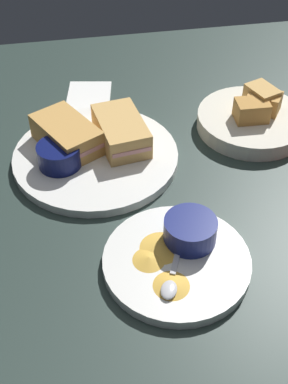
# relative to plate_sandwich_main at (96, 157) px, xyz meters

# --- Properties ---
(ground_plane) EXTENTS (1.10, 1.10, 0.03)m
(ground_plane) POSITION_rel_plate_sandwich_main_xyz_m (0.07, 0.07, -0.02)
(ground_plane) COLOR #283833
(plate_sandwich_main) EXTENTS (0.29, 0.29, 0.02)m
(plate_sandwich_main) POSITION_rel_plate_sandwich_main_xyz_m (0.00, 0.00, 0.00)
(plate_sandwich_main) COLOR white
(plate_sandwich_main) RESTS_ON ground_plane
(sandwich_half_near) EXTENTS (0.14, 0.09, 0.05)m
(sandwich_half_near) POSITION_rel_plate_sandwich_main_xyz_m (-0.02, 0.05, 0.03)
(sandwich_half_near) COLOR tan
(sandwich_half_near) RESTS_ON plate_sandwich_main
(sandwich_half_far) EXTENTS (0.15, 0.13, 0.05)m
(sandwich_half_far) POSITION_rel_plate_sandwich_main_xyz_m (-0.03, -0.05, 0.03)
(sandwich_half_far) COLOR tan
(sandwich_half_far) RESTS_ON plate_sandwich_main
(ramekin_dark_sauce) EXTENTS (0.08, 0.08, 0.04)m
(ramekin_dark_sauce) POSITION_rel_plate_sandwich_main_xyz_m (0.02, -0.06, 0.03)
(ramekin_dark_sauce) COLOR #0C144C
(ramekin_dark_sauce) RESTS_ON plate_sandwich_main
(spoon_by_dark_ramekin) EXTENTS (0.05, 0.10, 0.01)m
(spoon_by_dark_ramekin) POSITION_rel_plate_sandwich_main_xyz_m (-0.00, -0.01, 0.01)
(spoon_by_dark_ramekin) COLOR silver
(spoon_by_dark_ramekin) RESTS_ON plate_sandwich_main
(plate_chips_companion) EXTENTS (0.21, 0.21, 0.02)m
(plate_chips_companion) POSITION_rel_plate_sandwich_main_xyz_m (0.26, 0.09, 0.00)
(plate_chips_companion) COLOR white
(plate_chips_companion) RESTS_ON ground_plane
(ramekin_light_gravy) EXTENTS (0.08, 0.08, 0.04)m
(ramekin_light_gravy) POSITION_rel_plate_sandwich_main_xyz_m (0.23, 0.11, 0.03)
(ramekin_light_gravy) COLOR navy
(ramekin_light_gravy) RESTS_ON plate_chips_companion
(spoon_by_gravy_ramekin) EXTENTS (0.10, 0.05, 0.01)m
(spoon_by_gravy_ramekin) POSITION_rel_plate_sandwich_main_xyz_m (0.30, 0.07, 0.01)
(spoon_by_gravy_ramekin) COLOR silver
(spoon_by_gravy_ramekin) RESTS_ON plate_chips_companion
(plantain_chip_scatter) EXTENTS (0.14, 0.10, 0.01)m
(plantain_chip_scatter) POSITION_rel_plate_sandwich_main_xyz_m (0.26, 0.07, 0.01)
(plantain_chip_scatter) COLOR gold
(plantain_chip_scatter) RESTS_ON plate_chips_companion
(bread_basket_rear) EXTENTS (0.21, 0.21, 0.07)m
(bread_basket_rear) POSITION_rel_plate_sandwich_main_xyz_m (-0.05, 0.31, 0.01)
(bread_basket_rear) COLOR silver
(bread_basket_rear) RESTS_ON ground_plane
(paper_napkin_folded) EXTENTS (0.12, 0.11, 0.00)m
(paper_napkin_folded) POSITION_rel_plate_sandwich_main_xyz_m (-0.22, 0.01, -0.01)
(paper_napkin_folded) COLOR white
(paper_napkin_folded) RESTS_ON ground_plane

